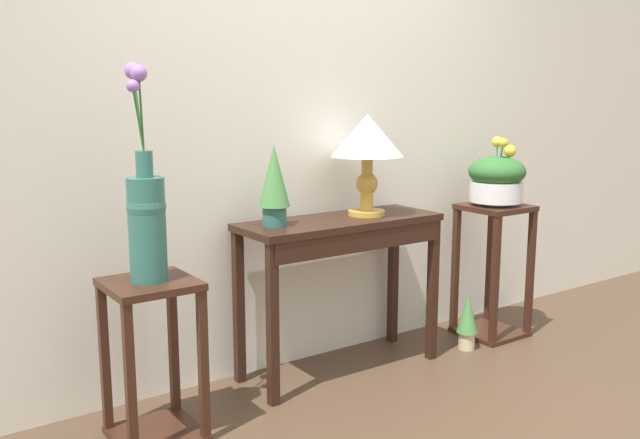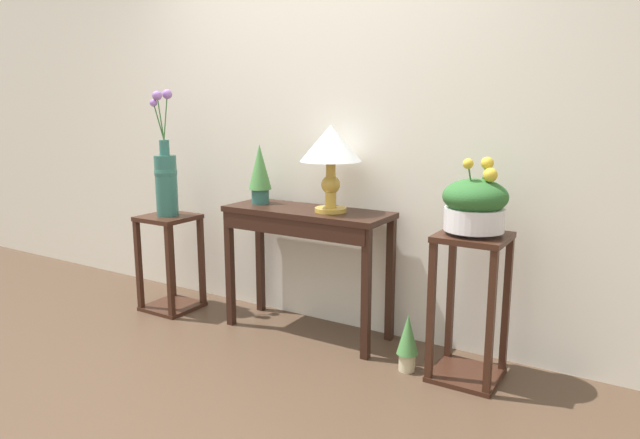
{
  "view_description": "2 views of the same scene",
  "coord_description": "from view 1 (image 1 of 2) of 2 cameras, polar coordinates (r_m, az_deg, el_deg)",
  "views": [
    {
      "loc": [
        -1.94,
        -1.51,
        1.41
      ],
      "look_at": [
        -0.01,
        1.26,
        0.8
      ],
      "focal_mm": 38.79,
      "sensor_mm": 36.0,
      "label": 1
    },
    {
      "loc": [
        1.95,
        -1.65,
        1.41
      ],
      "look_at": [
        0.18,
        1.22,
        0.74
      ],
      "focal_mm": 31.87,
      "sensor_mm": 36.0,
      "label": 2
    }
  ],
  "objects": [
    {
      "name": "flower_vase_tall_left",
      "position": [
        2.79,
        -14.13,
        0.46
      ],
      "size": [
        0.16,
        0.17,
        0.85
      ],
      "color": "#2D665B",
      "rests_on": "pedestal_stand_left"
    },
    {
      "name": "console_table",
      "position": [
        3.46,
        1.89,
        -2.12
      ],
      "size": [
        1.06,
        0.38,
        0.8
      ],
      "color": "black",
      "rests_on": "ground"
    },
    {
      "name": "pedestal_stand_left",
      "position": [
        2.96,
        -13.59,
        -11.27
      ],
      "size": [
        0.35,
        0.35,
        0.68
      ],
      "color": "#381E14",
      "rests_on": "ground"
    },
    {
      "name": "potted_plant_on_console",
      "position": [
        3.22,
        -3.8,
        3.09
      ],
      "size": [
        0.15,
        0.15,
        0.38
      ],
      "color": "#2D665B",
      "rests_on": "console_table"
    },
    {
      "name": "table_lamp",
      "position": [
        3.5,
        3.93,
        6.44
      ],
      "size": [
        0.37,
        0.37,
        0.51
      ],
      "color": "gold",
      "rests_on": "console_table"
    },
    {
      "name": "planter_bowl_wide_right",
      "position": [
        4.09,
        14.38,
        3.32
      ],
      "size": [
        0.32,
        0.32,
        0.39
      ],
      "color": "silver",
      "rests_on": "pedestal_stand_right"
    },
    {
      "name": "potted_plant_floor",
      "position": [
        3.97,
        12.07,
        -8.02
      ],
      "size": [
        0.12,
        0.12,
        0.32
      ],
      "color": "beige",
      "rests_on": "ground"
    },
    {
      "name": "back_wall_with_art",
      "position": [
        3.58,
        -2.14,
        10.12
      ],
      "size": [
        9.0,
        0.1,
        2.8
      ],
      "color": "silver",
      "rests_on": "ground"
    },
    {
      "name": "pedestal_stand_right",
      "position": [
        4.18,
        14.04,
        -4.12
      ],
      "size": [
        0.35,
        0.35,
        0.78
      ],
      "color": "#381E14",
      "rests_on": "ground"
    }
  ]
}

